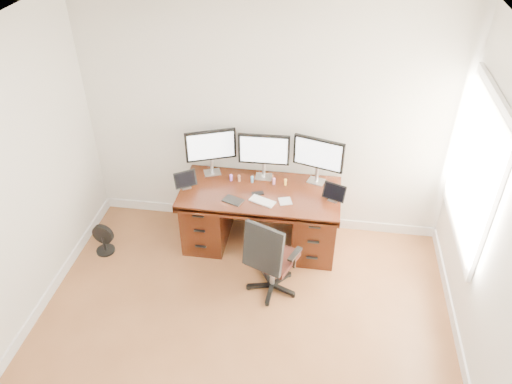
# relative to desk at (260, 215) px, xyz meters

# --- Properties ---
(ground) EXTENTS (4.50, 4.50, 0.00)m
(ground) POSITION_rel_desk_xyz_m (0.00, -1.83, -0.40)
(ground) COLOR brown
(ground) RESTS_ON ground
(back_wall) EXTENTS (4.00, 0.10, 2.70)m
(back_wall) POSITION_rel_desk_xyz_m (0.00, 0.42, 0.95)
(back_wall) COLOR white
(back_wall) RESTS_ON ground
(desk) EXTENTS (1.70, 0.80, 0.75)m
(desk) POSITION_rel_desk_xyz_m (0.00, 0.00, 0.00)
(desk) COLOR #39170B
(desk) RESTS_ON ground
(office_chair) EXTENTS (0.65, 0.65, 0.93)m
(office_chair) POSITION_rel_desk_xyz_m (0.20, -0.72, -0.10)
(office_chair) COLOR black
(office_chair) RESTS_ON ground
(floor_fan) EXTENTS (0.25, 0.21, 0.36)m
(floor_fan) POSITION_rel_desk_xyz_m (-1.70, -0.41, -0.23)
(floor_fan) COLOR black
(floor_fan) RESTS_ON ground
(monitor_left) EXTENTS (0.52, 0.24, 0.53)m
(monitor_left) POSITION_rel_desk_xyz_m (-0.58, 0.24, 0.68)
(monitor_left) COLOR silver
(monitor_left) RESTS_ON desk
(monitor_center) EXTENTS (0.55, 0.14, 0.53)m
(monitor_center) POSITION_rel_desk_xyz_m (0.00, 0.24, 0.68)
(monitor_center) COLOR silver
(monitor_center) RESTS_ON desk
(monitor_right) EXTENTS (0.54, 0.19, 0.53)m
(monitor_right) POSITION_rel_desk_xyz_m (0.58, 0.24, 0.68)
(monitor_right) COLOR silver
(monitor_right) RESTS_ON desk
(tablet_left) EXTENTS (0.24, 0.19, 0.19)m
(tablet_left) POSITION_rel_desk_xyz_m (-0.80, -0.08, 0.43)
(tablet_left) COLOR silver
(tablet_left) RESTS_ON desk
(tablet_right) EXTENTS (0.25, 0.15, 0.19)m
(tablet_right) POSITION_rel_desk_xyz_m (0.77, -0.08, 0.43)
(tablet_right) COLOR silver
(tablet_right) RESTS_ON desk
(keyboard) EXTENTS (0.29, 0.21, 0.01)m
(keyboard) POSITION_rel_desk_xyz_m (0.05, -0.22, 0.36)
(keyboard) COLOR silver
(keyboard) RESTS_ON desk
(trackpad) EXTENTS (0.16, 0.16, 0.01)m
(trackpad) POSITION_rel_desk_xyz_m (0.28, -0.18, 0.35)
(trackpad) COLOR silver
(trackpad) RESTS_ON desk
(drawing_tablet) EXTENTS (0.24, 0.19, 0.01)m
(drawing_tablet) POSITION_rel_desk_xyz_m (-0.25, -0.24, 0.35)
(drawing_tablet) COLOR black
(drawing_tablet) RESTS_ON desk
(phone) EXTENTS (0.14, 0.10, 0.01)m
(phone) POSITION_rel_desk_xyz_m (-0.02, -0.08, 0.35)
(phone) COLOR black
(phone) RESTS_ON desk
(figurine_purple) EXTENTS (0.03, 0.03, 0.08)m
(figurine_purple) POSITION_rel_desk_xyz_m (-0.34, 0.12, 0.39)
(figurine_purple) COLOR #AD5CE6
(figurine_purple) RESTS_ON desk
(figurine_brown) EXTENTS (0.03, 0.03, 0.08)m
(figurine_brown) POSITION_rel_desk_xyz_m (-0.25, 0.12, 0.39)
(figurine_brown) COLOR #99634A
(figurine_brown) RESTS_ON desk
(figurine_blue) EXTENTS (0.03, 0.03, 0.08)m
(figurine_blue) POSITION_rel_desk_xyz_m (-0.11, 0.12, 0.39)
(figurine_blue) COLOR #60A5DF
(figurine_blue) RESTS_ON desk
(figurine_pink) EXTENTS (0.03, 0.03, 0.08)m
(figurine_pink) POSITION_rel_desk_xyz_m (0.13, 0.12, 0.39)
(figurine_pink) COLOR #F488C8
(figurine_pink) RESTS_ON desk
(figurine_orange) EXTENTS (0.03, 0.03, 0.08)m
(figurine_orange) POSITION_rel_desk_xyz_m (0.25, 0.12, 0.39)
(figurine_orange) COLOR yellow
(figurine_orange) RESTS_ON desk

